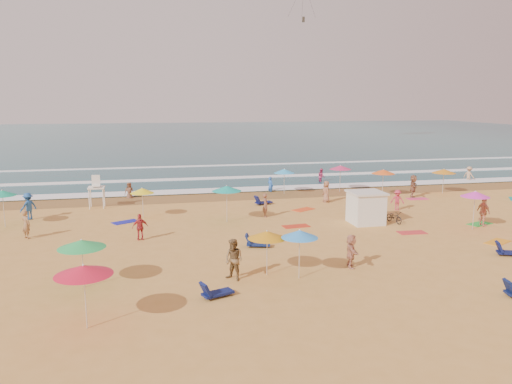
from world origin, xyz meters
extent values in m
plane|color=gold|center=(0.00, 0.00, 0.00)|extent=(220.00, 220.00, 0.00)
cube|color=#0C4756|center=(0.00, 84.00, 0.00)|extent=(220.00, 140.00, 0.18)
plane|color=olive|center=(0.00, 12.50, 0.01)|extent=(220.00, 220.00, 0.00)
cube|color=white|center=(0.00, 15.00, 0.10)|extent=(200.00, 2.20, 0.05)
cube|color=white|center=(0.00, 22.00, 0.10)|extent=(200.00, 1.60, 0.05)
cube|color=white|center=(0.00, 32.00, 0.10)|extent=(200.00, 1.20, 0.05)
cube|color=silver|center=(5.45, 1.31, 1.00)|extent=(2.00, 2.00, 2.00)
cube|color=silver|center=(5.45, 1.31, 2.06)|extent=(2.20, 2.20, 0.12)
imported|color=black|center=(7.35, 1.01, 0.40)|extent=(0.81, 1.59, 0.79)
cone|color=#14A479|center=(-17.56, 5.24, 2.23)|extent=(1.67, 1.67, 0.35)
cone|color=#3595EE|center=(-1.89, -7.71, 2.09)|extent=(1.67, 1.67, 0.35)
cone|color=#36ADF3|center=(2.95, 12.50, 2.01)|extent=(1.77, 1.77, 0.35)
cone|color=red|center=(-10.77, -10.99, 2.17)|extent=(2.03, 2.03, 0.35)
cone|color=#D22E66|center=(8.08, 12.50, 2.19)|extent=(1.92, 1.92, 0.35)
cone|color=#EE35C2|center=(11.38, -1.60, 2.26)|extent=(1.75, 1.75, 0.35)
cone|color=#FF5F1A|center=(10.74, 9.60, 2.13)|extent=(1.93, 1.93, 0.35)
cone|color=#15AC9C|center=(-3.45, 3.56, 2.27)|extent=(1.95, 1.95, 0.35)
cone|color=orange|center=(16.58, 9.90, 1.96)|extent=(2.00, 2.00, 0.35)
cone|color=yellow|center=(-8.92, 5.96, 1.91)|extent=(1.60, 1.60, 0.35)
cone|color=orange|center=(-3.22, -6.97, 1.93)|extent=(1.78, 1.78, 0.35)
cone|color=green|center=(-11.35, -6.81, 1.95)|extent=(2.02, 2.02, 0.35)
cube|color=#0F174C|center=(-5.82, -9.14, 0.17)|extent=(1.41, 0.99, 0.34)
cube|color=#101F52|center=(-2.64, -2.55, 0.17)|extent=(1.40, 0.88, 0.34)
cube|color=#0E1446|center=(9.89, -6.85, 0.17)|extent=(1.41, 1.00, 0.34)
cube|color=#0F144B|center=(0.23, 8.57, 0.17)|extent=(1.40, 0.90, 0.34)
cube|color=#1A1DA7|center=(-10.08, 4.94, 0.01)|extent=(1.90, 1.56, 0.03)
cube|color=#ED471A|center=(2.69, 6.12, 0.01)|extent=(1.90, 1.59, 0.03)
cube|color=red|center=(7.22, -1.57, 0.01)|extent=(1.75, 0.96, 0.03)
cube|color=red|center=(0.72, 1.44, 0.01)|extent=(1.78, 1.02, 0.03)
cube|color=green|center=(12.69, -0.51, 0.01)|extent=(1.89, 1.40, 0.03)
cube|color=orange|center=(10.93, -4.51, 0.01)|extent=(1.90, 1.56, 0.03)
cube|color=#F4396F|center=(13.12, 8.05, 0.01)|extent=(1.72, 0.90, 0.03)
imported|color=tan|center=(22.99, 15.39, 0.61)|extent=(1.03, 1.28, 1.73)
imported|color=#9B6447|center=(13.08, 8.76, 0.95)|extent=(1.35, 1.80, 1.89)
imported|color=#946A44|center=(-15.57, 2.07, 0.84)|extent=(0.72, 0.72, 1.69)
imported|color=#C53145|center=(9.39, 4.49, 0.77)|extent=(1.13, 0.89, 1.53)
imported|color=blue|center=(2.07, 13.84, 0.55)|extent=(0.63, 0.70, 1.60)
imported|color=tan|center=(1.00, -6.80, 0.82)|extent=(0.83, 1.60, 1.65)
imported|color=brown|center=(-10.08, 13.51, 0.54)|extent=(0.86, 0.66, 1.58)
imported|color=#9A6447|center=(5.30, 8.42, 0.85)|extent=(0.59, 0.87, 1.71)
imported|color=brown|center=(-0.59, 4.49, 0.82)|extent=(0.43, 0.62, 1.64)
imported|color=#CA3264|center=(8.29, 17.96, 0.56)|extent=(0.63, 0.80, 1.61)
imported|color=tan|center=(12.56, -0.97, 0.94)|extent=(0.53, 1.13, 1.88)
imported|color=brown|center=(-4.84, -7.32, 0.95)|extent=(1.16, 1.16, 1.90)
imported|color=#2255A1|center=(-16.52, 7.11, 0.93)|extent=(1.33, 1.33, 1.85)
imported|color=#B72D33|center=(-9.04, 0.30, 0.78)|extent=(0.96, 0.53, 1.55)
cube|color=#3F3326|center=(18.41, 57.03, 21.63)|extent=(0.40, 0.30, 0.90)
camera|label=1|loc=(-8.40, -28.49, 8.00)|focal=35.00mm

